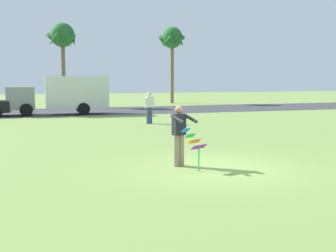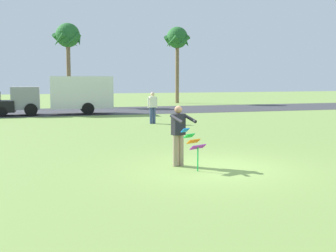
{
  "view_description": "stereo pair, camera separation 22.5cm",
  "coord_description": "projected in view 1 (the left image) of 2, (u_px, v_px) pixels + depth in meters",
  "views": [
    {
      "loc": [
        -4.97,
        -11.12,
        2.52
      ],
      "look_at": [
        -0.83,
        1.6,
        1.05
      ],
      "focal_mm": 47.11,
      "sensor_mm": 36.0,
      "label": 1
    },
    {
      "loc": [
        -4.76,
        -11.19,
        2.52
      ],
      "look_at": [
        -0.83,
        1.6,
        1.05
      ],
      "focal_mm": 47.11,
      "sensor_mm": 36.0,
      "label": 2
    }
  ],
  "objects": [
    {
      "name": "ground_plane",
      "position": [
        214.0,
        168.0,
        12.32
      ],
      "size": [
        120.0,
        120.0,
        0.0
      ],
      "primitive_type": "plane",
      "color": "olive"
    },
    {
      "name": "road_strip",
      "position": [
        94.0,
        111.0,
        33.4
      ],
      "size": [
        120.0,
        8.0,
        0.01
      ],
      "primitive_type": "cube",
      "color": "#38383D",
      "rests_on": "ground"
    },
    {
      "name": "person_kite_flyer",
      "position": [
        179.0,
        133.0,
        12.51
      ],
      "size": [
        0.67,
        0.75,
        1.73
      ],
      "color": "gray",
      "rests_on": "ground"
    },
    {
      "name": "kite_held",
      "position": [
        194.0,
        143.0,
        11.96
      ],
      "size": [
        0.6,
        0.73,
        1.14
      ],
      "color": "blue",
      "rests_on": "ground"
    },
    {
      "name": "parked_truck_grey_van",
      "position": [
        65.0,
        94.0,
        30.26
      ],
      "size": [
        6.77,
        2.28,
        2.62
      ],
      "color": "gray",
      "rests_on": "ground"
    },
    {
      "name": "palm_tree_right_near",
      "position": [
        63.0,
        38.0,
        38.23
      ],
      "size": [
        2.58,
        2.71,
        7.26
      ],
      "color": "brown",
      "rests_on": "ground"
    },
    {
      "name": "palm_tree_centre_far",
      "position": [
        172.0,
        41.0,
        43.47
      ],
      "size": [
        2.58,
        2.71,
        7.52
      ],
      "color": "brown",
      "rests_on": "ground"
    },
    {
      "name": "person_walker_near",
      "position": [
        149.0,
        107.0,
        24.2
      ],
      "size": [
        0.56,
        0.27,
        1.73
      ],
      "color": "#384772",
      "rests_on": "ground"
    }
  ]
}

